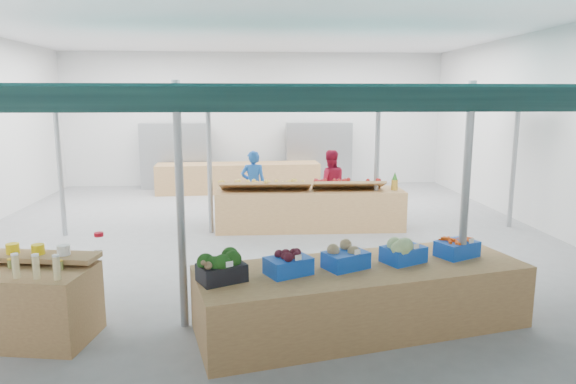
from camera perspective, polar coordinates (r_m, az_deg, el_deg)
name	(u,v)px	position (r m, az deg, el deg)	size (l,w,h in m)	color
floor	(259,238)	(10.45, -3.21, -5.09)	(13.00, 13.00, 0.00)	slate
hall	(257,105)	(11.51, -3.48, 9.67)	(13.00, 13.00, 13.00)	silver
pole_grid	(306,159)	(8.43, 2.00, 3.71)	(10.00, 4.60, 3.00)	gray
awnings	(306,99)	(8.37, 2.04, 10.31)	(9.50, 7.08, 0.30)	#0A252B
back_shelving_left	(175,156)	(16.34, -12.46, 3.90)	(2.00, 0.50, 2.00)	#B23F33
back_shelving_right	(319,155)	(16.31, 3.42, 4.12)	(2.00, 0.50, 2.00)	#B23F33
bottle_shelf	(11,300)	(6.95, -28.43, -10.51)	(2.05, 1.43, 1.13)	#8F623E
veg_counter	(362,296)	(6.51, 8.18, -11.41)	(4.01, 1.34, 0.78)	#8F623E
fruit_counter	(310,209)	(11.04, 2.43, -1.95)	(3.99, 0.95, 0.85)	#8F623E
far_counter	(238,178)	(15.42, -5.52, 1.59)	(4.82, 0.96, 0.87)	#8F623E
crate_stack	(438,281)	(7.43, 16.31, -9.42)	(0.54, 0.38, 0.65)	blue
vendor_left	(253,185)	(11.98, -3.87, 0.82)	(0.58, 0.38, 1.60)	#1A51AB
vendor_right	(330,184)	(12.12, 4.67, 0.92)	(0.78, 0.60, 1.60)	maroon
crate_broccoli	(222,267)	(5.82, -7.39, -8.32)	(0.60, 0.54, 0.35)	black
crate_beets	(288,263)	(6.00, 0.04, -7.90)	(0.60, 0.54, 0.29)	blue
crate_celeriac	(346,256)	(6.24, 6.44, -7.12)	(0.60, 0.54, 0.31)	blue
crate_cabbage	(403,250)	(6.58, 12.71, -6.26)	(0.60, 0.54, 0.35)	blue
crate_carrots	(457,248)	(7.00, 18.26, -5.91)	(0.60, 0.54, 0.29)	blue
sparrow	(207,265)	(5.64, -8.96, -8.02)	(0.12, 0.09, 0.11)	brown
pole_ribbon	(99,236)	(6.92, -20.29, -4.62)	(0.12, 0.12, 0.28)	red
apple_heap_yellow	(265,183)	(10.79, -2.52, 0.96)	(1.92, 0.76, 0.27)	#997247
apple_heap_red	(348,183)	(10.95, 6.72, 1.04)	(1.52, 0.75, 0.27)	#997247
pineapple	(395,182)	(11.16, 11.77, 1.15)	(0.14, 0.14, 0.39)	#8C6019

